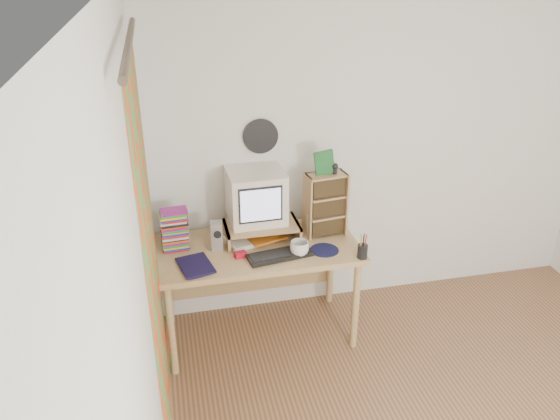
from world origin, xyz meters
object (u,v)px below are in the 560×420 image
diary (180,267)px  crt_monitor (257,198)px  keyboard (280,255)px  dvd_stack (175,232)px  desk (256,258)px  cd_rack (325,205)px  mug (299,248)px

diary → crt_monitor: bearing=19.4°
keyboard → dvd_stack: size_ratio=1.74×
desk → cd_rack: size_ratio=3.01×
keyboard → dvd_stack: dvd_stack is taller
cd_rack → mug: bearing=-142.0°
desk → diary: 0.62m
mug → diary: (-0.80, -0.02, -0.03)m
keyboard → diary: bearing=173.9°
desk → mug: size_ratio=10.83×
desk → crt_monitor: size_ratio=3.63×
keyboard → mug: mug is taller
dvd_stack → mug: (0.81, -0.27, -0.07)m
dvd_stack → mug: bearing=-22.9°
keyboard → mug: size_ratio=3.37×
keyboard → diary: size_ratio=1.79×
mug → diary: size_ratio=0.53×
desk → mug: bearing=-43.6°
desk → keyboard: 0.31m
dvd_stack → diary: (0.01, -0.30, -0.10)m
desk → diary: size_ratio=5.75×
crt_monitor → keyboard: 0.44m
diary → cd_rack: bearing=2.7°
dvd_stack → diary: bearing=-91.8°
crt_monitor → keyboard: size_ratio=0.88×
cd_rack → diary: size_ratio=1.91×
cd_rack → mug: cd_rack is taller
cd_rack → diary: 1.11m
desk → cd_rack: 0.63m
desk → keyboard: bearing=-63.1°
keyboard → cd_rack: size_ratio=0.94×
dvd_stack → diary: size_ratio=1.03×
crt_monitor → diary: (-0.57, -0.35, -0.28)m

